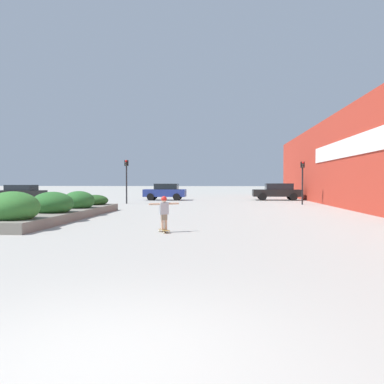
# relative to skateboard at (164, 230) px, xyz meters

# --- Properties ---
(ground_plane) EXTENTS (300.00, 300.00, 0.00)m
(ground_plane) POSITION_rel_skateboard_xyz_m (0.79, -8.99, -0.07)
(ground_plane) COLOR #A3A099
(building_wall_right) EXTENTS (0.67, 48.95, 6.36)m
(building_wall_right) POSITION_rel_skateboard_xyz_m (9.80, 11.19, 3.12)
(building_wall_right) COLOR #B23323
(building_wall_right) RESTS_ON ground_plane
(planter_box) EXTENTS (1.95, 10.81, 1.36)m
(planter_box) POSITION_rel_skateboard_xyz_m (-5.35, 3.91, 0.45)
(planter_box) COLOR slate
(planter_box) RESTS_ON ground_plane
(skateboard) EXTENTS (0.49, 0.68, 0.09)m
(skateboard) POSITION_rel_skateboard_xyz_m (0.00, 0.00, 0.00)
(skateboard) COLOR olive
(skateboard) RESTS_ON ground_plane
(skateboarder) EXTENTS (0.96, 0.56, 1.13)m
(skateboarder) POSITION_rel_skateboard_xyz_m (-0.00, 0.00, 0.71)
(skateboarder) COLOR tan
(skateboarder) RESTS_ON skateboard
(car_center_left) EXTENTS (3.87, 1.87, 1.54)m
(car_center_left) POSITION_rel_skateboard_xyz_m (-3.43, 22.13, 0.74)
(car_center_left) COLOR navy
(car_center_left) RESTS_ON ground_plane
(car_center_right) EXTENTS (4.26, 1.97, 1.44)m
(car_center_right) POSITION_rel_skateboard_xyz_m (-16.04, 19.43, 0.69)
(car_center_right) COLOR black
(car_center_right) RESTS_ON ground_plane
(car_rightmost) EXTENTS (4.44, 1.91, 1.56)m
(car_rightmost) POSITION_rel_skateboard_xyz_m (6.97, 22.93, 0.75)
(car_rightmost) COLOR black
(car_rightmost) RESTS_ON ground_plane
(traffic_light_left) EXTENTS (0.28, 0.30, 3.40)m
(traffic_light_left) POSITION_rel_skateboard_xyz_m (-5.57, 16.26, 2.25)
(traffic_light_left) COLOR black
(traffic_light_left) RESTS_ON ground_plane
(traffic_light_right) EXTENTS (0.28, 0.30, 3.21)m
(traffic_light_right) POSITION_rel_skateboard_xyz_m (7.86, 16.19, 2.14)
(traffic_light_right) COLOR black
(traffic_light_right) RESTS_ON ground_plane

